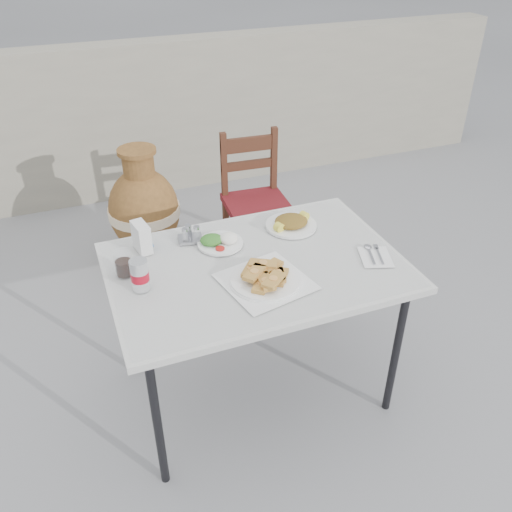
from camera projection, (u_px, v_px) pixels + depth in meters
name	position (u px, v px, depth m)	size (l,w,h in m)	color
ground	(286.00, 382.00, 2.80)	(80.00, 80.00, 0.00)	slate
cafe_table	(256.00, 274.00, 2.37)	(1.26, 0.86, 0.77)	black
pide_plate	(265.00, 276.00, 2.21)	(0.39, 0.39, 0.07)	white
salad_rice_plate	(220.00, 241.00, 2.46)	(0.21, 0.21, 0.05)	white
salad_chopped_plate	(291.00, 223.00, 2.59)	(0.25, 0.25, 0.05)	white
soda_can	(140.00, 275.00, 2.15)	(0.07, 0.07, 0.13)	silver
cola_glass	(124.00, 265.00, 2.25)	(0.08, 0.08, 0.11)	white
napkin_holder	(142.00, 237.00, 2.39)	(0.08, 0.12, 0.13)	white
condiment_caddy	(190.00, 235.00, 2.48)	(0.12, 0.10, 0.08)	#AFAFB6
cutlery_napkin	(374.00, 255.00, 2.39)	(0.18, 0.20, 0.01)	white
chair	(255.00, 200.00, 3.50)	(0.42, 0.42, 0.89)	#32190D
terracotta_urn	(144.00, 211.00, 3.54)	(0.47, 0.47, 0.81)	brown
back_wall	(165.00, 117.00, 4.41)	(6.00, 0.25, 1.20)	gray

